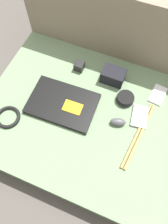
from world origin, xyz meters
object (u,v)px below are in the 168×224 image
phone_silver (139,116)px  camera_pouch (113,76)px  laptop (63,103)px  charger_brick (79,66)px  computer_mouse (118,122)px  phone_black (158,95)px  speaker_puck (125,99)px

phone_silver → camera_pouch: 0.24m
laptop → charger_brick: charger_brick is taller
computer_mouse → phone_black: size_ratio=0.68×
computer_mouse → camera_pouch: 0.25m
computer_mouse → laptop: bearing=164.9°
computer_mouse → charger_brick: bearing=125.8°
laptop → charger_brick: bearing=90.3°
laptop → phone_black: (0.42, 0.23, -0.01)m
laptop → camera_pouch: bearing=50.5°
charger_brick → speaker_puck: bearing=-17.9°
computer_mouse → speaker_puck: computer_mouse is taller
computer_mouse → speaker_puck: size_ratio=0.91×
laptop → phone_black: 0.48m
laptop → charger_brick: size_ratio=6.99×
phone_silver → charger_brick: size_ratio=2.60×
computer_mouse → phone_silver: computer_mouse is taller
camera_pouch → charger_brick: (-0.19, 0.00, -0.01)m
phone_black → camera_pouch: bearing=-173.4°
camera_pouch → phone_black: bearing=-0.2°
computer_mouse → charger_brick: charger_brick is taller
speaker_puck → charger_brick: charger_brick is taller
laptop → charger_brick: (-0.01, 0.23, 0.01)m
computer_mouse → speaker_puck: bearing=76.5°
speaker_puck → camera_pouch: camera_pouch is taller
phone_black → camera_pouch: camera_pouch is taller
phone_silver → charger_brick: charger_brick is taller
laptop → camera_pouch: (0.18, 0.23, 0.02)m
phone_black → computer_mouse: bearing=-114.7°
speaker_puck → phone_silver: speaker_puck is taller
phone_black → charger_brick: bearing=-173.4°
speaker_puck → phone_silver: 0.11m
speaker_puck → phone_black: speaker_puck is taller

